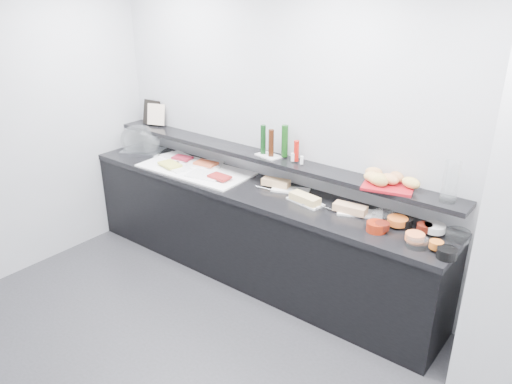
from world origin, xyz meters
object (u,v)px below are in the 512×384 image
Objects in this scene: sandwich_plate_mid at (305,202)px; condiment_tray at (269,156)px; framed_print at (151,112)px; carafe at (451,182)px; cloche_base at (143,152)px; bread_tray at (388,187)px.

sandwich_plate_mid is 0.58m from condiment_tray.
framed_print is 3.19m from carafe.
cloche_base is 1.59× the size of framed_print.
condiment_tray is (-0.50, 0.16, 0.25)m from sandwich_plate_mid.
condiment_tray is at bearing 172.60° from sandwich_plate_mid.
carafe is at bearing -20.68° from cloche_base.
condiment_tray is (1.62, -0.07, -0.12)m from framed_print.
framed_print is (-2.12, 0.23, 0.37)m from sandwich_plate_mid.
framed_print is 2.75m from bread_tray.
carafe is (3.19, -0.07, 0.02)m from framed_print.
cloche_base is 1.31× the size of sandwich_plate_mid.
carafe reaches higher than sandwich_plate_mid.
condiment_tray reaches higher than sandwich_plate_mid.
bread_tray reaches higher than condiment_tray.
sandwich_plate_mid is (2.03, -0.00, -0.01)m from cloche_base.
condiment_tray is at bearing -179.94° from carafe.
bread_tray reaches higher than cloche_base.
carafe is (3.10, 0.16, 0.38)m from cloche_base.
cloche_base is 3.12m from carafe.
condiment_tray is at bearing -17.69° from cloche_base.
framed_print is at bearing 87.77° from cloche_base.
cloche_base is 2.03m from sandwich_plate_mid.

